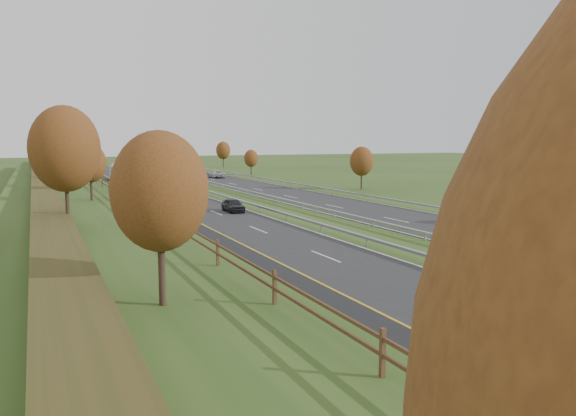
% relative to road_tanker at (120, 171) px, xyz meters
% --- Properties ---
extents(ground, '(400.00, 400.00, 0.00)m').
position_rel_road_tanker_xyz_m(ground, '(9.43, -42.87, -1.86)').
color(ground, '#2D4719').
rests_on(ground, ground).
extents(near_carriageway, '(10.50, 200.00, 0.04)m').
position_rel_road_tanker_xyz_m(near_carriageway, '(1.43, -37.87, -1.84)').
color(near_carriageway, '#242426').
rests_on(near_carriageway, ground).
extents(far_carriageway, '(10.50, 200.00, 0.04)m').
position_rel_road_tanker_xyz_m(far_carriageway, '(17.93, -37.87, -1.84)').
color(far_carriageway, '#242426').
rests_on(far_carriageway, ground).
extents(hard_shoulder, '(3.00, 200.00, 0.04)m').
position_rel_road_tanker_xyz_m(hard_shoulder, '(-2.32, -37.87, -1.84)').
color(hard_shoulder, black).
rests_on(hard_shoulder, ground).
extents(lane_markings, '(26.75, 200.00, 0.01)m').
position_rel_road_tanker_xyz_m(lane_markings, '(7.83, -37.99, -1.81)').
color(lane_markings, silver).
rests_on(lane_markings, near_carriageway).
extents(embankment_left, '(12.00, 200.00, 2.00)m').
position_rel_road_tanker_xyz_m(embankment_left, '(-11.57, -37.87, -0.86)').
color(embankment_left, '#2D4719').
rests_on(embankment_left, ground).
extents(hedge_left, '(2.20, 180.00, 1.10)m').
position_rel_road_tanker_xyz_m(hedge_left, '(-13.57, -37.87, 0.69)').
color(hedge_left, '#353716').
rests_on(hedge_left, embankment_left).
extents(fence_left, '(0.12, 189.06, 1.20)m').
position_rel_road_tanker_xyz_m(fence_left, '(-7.07, -38.28, 0.87)').
color(fence_left, '#422B19').
rests_on(fence_left, embankment_left).
extents(median_barrier_near, '(0.32, 200.00, 0.71)m').
position_rel_road_tanker_xyz_m(median_barrier_near, '(7.13, -37.87, -1.25)').
color(median_barrier_near, '#979A9F').
rests_on(median_barrier_near, ground).
extents(median_barrier_far, '(0.32, 200.00, 0.71)m').
position_rel_road_tanker_xyz_m(median_barrier_far, '(12.23, -37.87, -1.25)').
color(median_barrier_far, '#979A9F').
rests_on(median_barrier_far, ground).
extents(outer_barrier_far, '(0.32, 200.00, 0.71)m').
position_rel_road_tanker_xyz_m(outer_barrier_far, '(23.73, -37.87, -1.25)').
color(outer_barrier_far, '#979A9F').
rests_on(outer_barrier_far, ground).
extents(trees_left, '(6.64, 164.30, 7.66)m').
position_rel_road_tanker_xyz_m(trees_left, '(-11.21, -41.24, 4.51)').
color(trees_left, '#2D2116').
rests_on(trees_left, embankment_left).
extents(trees_far, '(8.45, 118.60, 7.12)m').
position_rel_road_tanker_xyz_m(trees_far, '(31.22, -8.66, 2.38)').
color(trees_far, '#2D2116').
rests_on(trees_far, ground).
extents(road_tanker, '(2.40, 11.22, 3.46)m').
position_rel_road_tanker_xyz_m(road_tanker, '(0.00, 0.00, 0.00)').
color(road_tanker, silver).
rests_on(road_tanker, near_carriageway).
extents(car_dark_near, '(1.79, 4.21, 1.42)m').
position_rel_road_tanker_xyz_m(car_dark_near, '(4.62, -50.67, -1.11)').
color(car_dark_near, black).
rests_on(car_dark_near, near_carriageway).
extents(car_silver_mid, '(1.70, 4.62, 1.51)m').
position_rel_road_tanker_xyz_m(car_silver_mid, '(1.32, -37.71, -1.07)').
color(car_silver_mid, silver).
rests_on(car_silver_mid, near_carriageway).
extents(car_small_far, '(2.93, 5.74, 1.59)m').
position_rel_road_tanker_xyz_m(car_small_far, '(0.84, 43.91, -1.03)').
color(car_small_far, '#13163D').
rests_on(car_small_far, near_carriageway).
extents(car_oncoming, '(2.99, 5.70, 1.53)m').
position_rel_road_tanker_xyz_m(car_oncoming, '(18.81, 1.20, -1.06)').
color(car_oncoming, silver).
rests_on(car_oncoming, far_carriageway).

